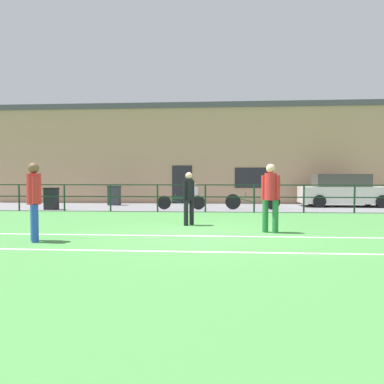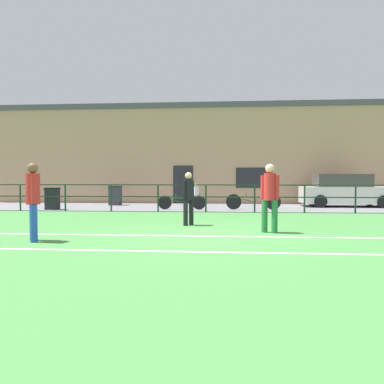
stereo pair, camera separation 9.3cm
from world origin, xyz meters
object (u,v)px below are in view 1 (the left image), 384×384
(bicycle_parked_1, at_px, (252,202))
(trash_bin_0, at_px, (114,195))
(player_striker, at_px, (271,194))
(bicycle_parked_0, at_px, (181,202))
(spectator_child, at_px, (195,193))
(player_winger, at_px, (34,197))
(player_goalkeeper, at_px, (189,195))
(parked_car_red, at_px, (343,191))
(trash_bin_1, at_px, (51,198))

(bicycle_parked_1, distance_m, trash_bin_0, 7.20)
(player_striker, height_order, bicycle_parked_0, player_striker)
(spectator_child, bearing_deg, player_winger, 72.03)
(player_goalkeeper, relative_size, trash_bin_0, 1.58)
(player_goalkeeper, height_order, parked_car_red, parked_car_red)
(player_goalkeeper, distance_m, trash_bin_0, 8.85)
(spectator_child, bearing_deg, bicycle_parked_1, 141.00)
(trash_bin_0, relative_size, trash_bin_1, 1.03)
(trash_bin_0, bearing_deg, trash_bin_1, -125.49)
(player_goalkeeper, distance_m, spectator_child, 7.44)
(player_winger, bearing_deg, player_goalkeeper, 101.86)
(player_goalkeeper, height_order, bicycle_parked_1, player_goalkeeper)
(player_winger, height_order, spectator_child, player_winger)
(player_striker, bearing_deg, player_goalkeeper, -6.89)
(player_striker, height_order, player_winger, player_striker)
(parked_car_red, bearing_deg, trash_bin_1, -168.52)
(bicycle_parked_0, bearing_deg, player_striker, -65.60)
(player_winger, bearing_deg, parked_car_red, 104.53)
(trash_bin_0, height_order, trash_bin_1, trash_bin_0)
(player_striker, bearing_deg, parked_car_red, -94.76)
(player_winger, distance_m, bicycle_parked_0, 8.65)
(player_striker, xyz_separation_m, trash_bin_1, (-8.70, 6.11, -0.50))
(parked_car_red, bearing_deg, player_striker, -118.39)
(bicycle_parked_0, relative_size, trash_bin_1, 2.19)
(spectator_child, height_order, trash_bin_0, spectator_child)
(player_striker, height_order, trash_bin_0, player_striker)
(player_striker, xyz_separation_m, spectator_child, (-2.50, 8.74, -0.36))
(parked_car_red, distance_m, trash_bin_1, 13.76)
(player_winger, relative_size, spectator_child, 1.58)
(player_goalkeeper, xyz_separation_m, player_striker, (2.21, -1.30, 0.11))
(parked_car_red, bearing_deg, player_winger, -133.97)
(bicycle_parked_0, xyz_separation_m, trash_bin_0, (-3.70, 2.37, 0.19))
(trash_bin_0, bearing_deg, player_winger, -83.18)
(parked_car_red, relative_size, trash_bin_1, 4.32)
(player_striker, height_order, bicycle_parked_1, player_striker)
(player_goalkeeper, bearing_deg, player_winger, -6.07)
(player_winger, height_order, trash_bin_1, player_winger)
(parked_car_red, relative_size, bicycle_parked_0, 1.97)
(player_winger, bearing_deg, spectator_child, 132.95)
(trash_bin_1, bearing_deg, trash_bin_0, 54.51)
(bicycle_parked_1, bearing_deg, trash_bin_0, 162.32)
(spectator_child, xyz_separation_m, parked_car_red, (7.29, 0.11, 0.12))
(player_goalkeeper, xyz_separation_m, bicycle_parked_1, (2.39, 5.45, -0.52))
(parked_car_red, distance_m, bicycle_parked_0, 8.10)
(player_goalkeeper, height_order, player_winger, player_winger)
(player_goalkeeper, distance_m, trash_bin_1, 8.08)
(player_goalkeeper, xyz_separation_m, parked_car_red, (7.00, 7.55, -0.13))
(player_striker, relative_size, trash_bin_1, 1.82)
(player_goalkeeper, bearing_deg, parked_car_red, 177.73)
(player_winger, xyz_separation_m, parked_car_red, (10.19, 10.56, -0.22))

